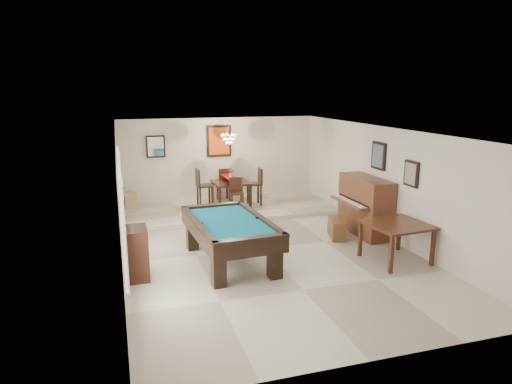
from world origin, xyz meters
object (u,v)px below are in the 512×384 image
dining_chair_south (237,196)px  chandelier (229,135)px  apothecary_chest (136,253)px  corner_bench (131,200)px  dining_table (231,192)px  dining_chair_west (205,189)px  piano_bench (337,228)px  pool_table (230,242)px  dining_chair_north (224,184)px  dining_chair_east (254,187)px  flower_vase (231,173)px  upright_piano (359,206)px  square_table (396,242)px

dining_chair_south → chandelier: (-0.04, 0.65, 1.59)m
apothecary_chest → corner_bench: 4.94m
dining_table → dining_chair_west: dining_chair_west is taller
piano_bench → dining_chair_west: (-2.58, 3.08, 0.47)m
pool_table → corner_bench: pool_table is taller
dining_chair_north → dining_chair_east: dining_chair_east is taller
dining_chair_north → apothecary_chest: bearing=57.9°
chandelier → dining_chair_east: bearing=10.0°
dining_chair_south → piano_bench: bearing=-44.4°
flower_vase → dining_chair_east: flower_vase is taller
piano_bench → dining_chair_south: dining_chair_south is taller
upright_piano → dining_chair_south: upright_piano is taller
square_table → dining_chair_west: 5.69m
chandelier → dining_chair_west: bearing=171.1°
flower_vase → dining_chair_west: bearing=-176.9°
upright_piano → flower_vase: bearing=128.6°
dining_chair_east → chandelier: bearing=-77.8°
square_table → dining_chair_west: size_ratio=1.01×
dining_chair_south → dining_chair_west: (-0.73, 0.76, 0.09)m
dining_chair_east → dining_chair_south: bearing=-41.0°
apothecary_chest → dining_chair_north: 5.71m
square_table → dining_chair_east: dining_chair_east is taller
dining_chair_east → chandelier: (-0.78, -0.14, 1.54)m
dining_chair_north → chandelier: bearing=84.8°
square_table → corner_bench: square_table is taller
dining_table → upright_piano: bearing=-51.4°
square_table → dining_chair_south: 4.66m
piano_bench → flower_vase: 3.71m
square_table → dining_chair_east: 5.09m
dining_chair_north → corner_bench: (-2.75, -0.03, -0.30)m
piano_bench → flower_vase: bearing=120.2°
dining_chair_west → corner_bench: (-2.02, 0.79, -0.38)m
upright_piano → dining_chair_west: bearing=136.8°
pool_table → apothecary_chest: (-1.85, -0.25, 0.05)m
upright_piano → dining_chair_east: 3.49m
upright_piano → apothecary_chest: (-5.28, -1.15, -0.21)m
flower_vase → chandelier: chandelier is taller
flower_vase → upright_piano: bearing=-51.4°
pool_table → dining_chair_north: bearing=74.8°
pool_table → chandelier: chandelier is taller
pool_table → corner_bench: (-1.80, 4.69, -0.12)m
apothecary_chest → dining_chair_north: dining_chair_north is taller
apothecary_chest → chandelier: chandelier is taller
piano_bench → dining_chair_east: (-1.11, 3.11, 0.44)m
dining_chair_east → dining_chair_west: bearing=-86.6°
corner_bench → chandelier: size_ratio=0.74×
upright_piano → chandelier: (-2.51, 2.90, 1.51)m
corner_bench → dining_chair_west: bearing=-21.3°
square_table → dining_chair_north: 6.08m
corner_bench → piano_bench: bearing=-40.0°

